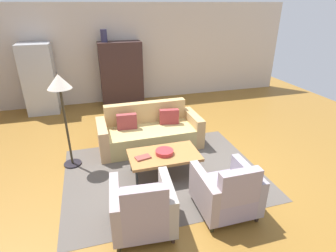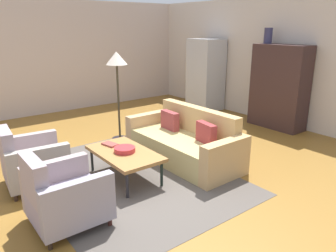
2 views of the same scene
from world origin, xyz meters
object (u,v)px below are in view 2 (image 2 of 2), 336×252
at_px(cabinet, 279,87).
at_px(vase_tall, 268,36).
at_px(armchair_left, 30,163).
at_px(book_stack, 110,144).
at_px(coffee_table, 125,154).
at_px(floor_lamp, 117,67).
at_px(armchair_right, 62,198).
at_px(fruit_bowl, 125,150).
at_px(refrigerator, 206,75).
at_px(couch, 186,143).

xyz_separation_m(cabinet, vase_tall, (-0.40, -0.00, 1.07)).
height_order(armchair_left, book_stack, armchair_left).
bearing_deg(coffee_table, armchair_left, -117.45).
bearing_deg(floor_lamp, book_stack, -35.13).
bearing_deg(vase_tall, armchair_right, -77.15).
bearing_deg(armchair_left, armchair_right, 4.92).
relative_size(fruit_bowl, refrigerator, 0.17).
xyz_separation_m(armchair_left, book_stack, (0.23, 1.13, 0.09)).
distance_m(coffee_table, vase_tall, 4.33).
height_order(couch, vase_tall, vase_tall).
xyz_separation_m(couch, vase_tall, (-0.58, 2.80, 1.68)).
height_order(armchair_right, vase_tall, vase_tall).
xyz_separation_m(coffee_table, vase_tall, (-0.58, 3.99, 1.58)).
bearing_deg(book_stack, coffee_table, 5.52).
bearing_deg(armchair_left, floor_lamp, 120.90).
xyz_separation_m(armchair_left, armchair_right, (1.21, -0.00, 0.00)).
bearing_deg(cabinet, refrigerator, -177.26).
bearing_deg(book_stack, armchair_left, -101.64).
xyz_separation_m(book_stack, floor_lamp, (-1.19, 0.84, 1.01)).
bearing_deg(book_stack, vase_tall, 92.89).
height_order(coffee_table, armchair_right, armchair_right).
distance_m(armchair_right, cabinet, 5.25).
distance_m(coffee_table, refrigerator, 4.58).
xyz_separation_m(coffee_table, floor_lamp, (-1.56, 0.80, 1.06)).
xyz_separation_m(couch, armchair_right, (0.60, -2.35, 0.06)).
relative_size(armchair_right, book_stack, 3.22).
height_order(couch, book_stack, couch).
bearing_deg(couch, coffee_table, 89.26).
relative_size(coffee_table, book_stack, 4.39).
distance_m(armchair_right, fruit_bowl, 1.31).
xyz_separation_m(fruit_bowl, book_stack, (-0.38, -0.04, -0.02)).
relative_size(armchair_left, refrigerator, 0.48).
xyz_separation_m(armchair_right, fruit_bowl, (-0.59, 1.17, 0.11)).
height_order(book_stack, refrigerator, refrigerator).
distance_m(fruit_bowl, vase_tall, 4.31).
distance_m(armchair_left, book_stack, 1.16).
bearing_deg(book_stack, floor_lamp, 144.87).
height_order(coffee_table, book_stack, book_stack).
bearing_deg(refrigerator, floor_lamp, -75.54).
height_order(coffee_table, fruit_bowl, fruit_bowl).
bearing_deg(couch, armchair_right, 103.53).
height_order(fruit_bowl, cabinet, cabinet).
distance_m(couch, book_stack, 1.29).
bearing_deg(refrigerator, couch, -48.89).
bearing_deg(book_stack, cabinet, 87.21).
height_order(armchair_left, armchair_right, same).
height_order(coffee_table, floor_lamp, floor_lamp).
bearing_deg(fruit_bowl, coffee_table, 180.00).
distance_m(coffee_table, book_stack, 0.38).
relative_size(armchair_left, fruit_bowl, 2.86).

